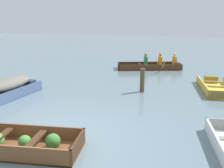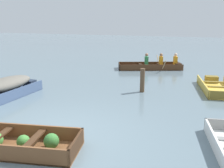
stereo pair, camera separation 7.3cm
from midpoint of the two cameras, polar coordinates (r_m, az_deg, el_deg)
ground_plane at (r=6.19m, az=-12.68°, el=-11.81°), size 80.00×80.00×0.00m
dinghy_wooden_brown_foreground at (r=5.86m, az=-21.12°, el=-12.43°), size 2.85×1.58×0.37m
skiff_yellow_near_moored at (r=10.85m, az=22.96°, el=-0.59°), size 1.67×2.85×0.32m
skiff_slate_blue_far_moored at (r=9.63m, az=-22.61°, el=-0.44°), size 0.95×2.78×0.73m
rowboat_dark_varnish_with_crew at (r=14.47m, az=9.74°, el=4.19°), size 3.68×2.50×0.90m
mooring_post at (r=9.64m, az=7.17°, el=0.84°), size 0.18×0.18×0.92m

